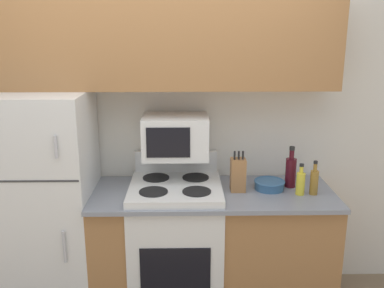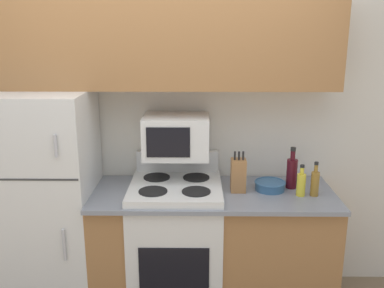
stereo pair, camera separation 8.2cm
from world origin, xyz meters
name	(u,v)px [view 1 (the left image)]	position (x,y,z in m)	size (l,w,h in m)	color
wall_back	(163,126)	(0.00, 0.66, 1.27)	(8.00, 0.05, 2.55)	silver
lower_cabinets	(212,247)	(0.36, 0.31, 0.44)	(1.69, 0.67, 0.88)	#9E6B3D
refrigerator	(42,204)	(-0.85, 0.31, 0.79)	(0.72, 0.65, 1.58)	silver
upper_cabinets	(160,41)	(0.00, 0.47, 1.91)	(2.41, 0.33, 0.65)	#9E6B3D
stove	(176,243)	(0.10, 0.30, 0.48)	(0.64, 0.65, 1.09)	silver
microwave	(175,136)	(0.10, 0.44, 1.25)	(0.46, 0.35, 0.30)	silver
knife_block	(238,175)	(0.53, 0.32, 1.00)	(0.10, 0.10, 0.29)	#9E6B3D
bowl	(269,184)	(0.76, 0.34, 0.92)	(0.22, 0.22, 0.06)	#335B84
bottle_wine_red	(291,171)	(0.92, 0.38, 1.00)	(0.08, 0.08, 0.30)	#470F19
bottle_cooking_spray	(301,182)	(0.95, 0.23, 0.97)	(0.06, 0.06, 0.22)	gold
bottle_vinegar	(314,181)	(1.05, 0.24, 0.98)	(0.06, 0.06, 0.24)	olive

